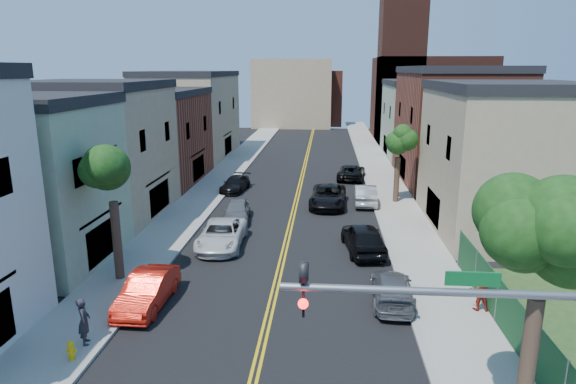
% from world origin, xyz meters
% --- Properties ---
extents(sidewalk_left, '(3.20, 100.00, 0.15)m').
position_xyz_m(sidewalk_left, '(-7.90, 40.00, 0.07)').
color(sidewalk_left, gray).
rests_on(sidewalk_left, ground).
extents(sidewalk_right, '(3.20, 100.00, 0.15)m').
position_xyz_m(sidewalk_right, '(7.90, 40.00, 0.07)').
color(sidewalk_right, gray).
rests_on(sidewalk_right, ground).
extents(curb_left, '(0.30, 100.00, 0.15)m').
position_xyz_m(curb_left, '(-6.15, 40.00, 0.07)').
color(curb_left, gray).
rests_on(curb_left, ground).
extents(curb_right, '(0.30, 100.00, 0.15)m').
position_xyz_m(curb_right, '(6.15, 40.00, 0.07)').
color(curb_right, gray).
rests_on(curb_right, ground).
extents(bldg_left_palegrn, '(9.00, 8.00, 8.50)m').
position_xyz_m(bldg_left_palegrn, '(-14.00, 16.00, 4.25)').
color(bldg_left_palegrn, gray).
rests_on(bldg_left_palegrn, ground).
extents(bldg_left_tan_near, '(9.00, 10.00, 9.00)m').
position_xyz_m(bldg_left_tan_near, '(-14.00, 25.00, 4.50)').
color(bldg_left_tan_near, '#998466').
rests_on(bldg_left_tan_near, ground).
extents(bldg_left_brick, '(9.00, 12.00, 8.00)m').
position_xyz_m(bldg_left_brick, '(-14.00, 36.00, 4.00)').
color(bldg_left_brick, brown).
rests_on(bldg_left_brick, ground).
extents(bldg_left_tan_far, '(9.00, 16.00, 9.50)m').
position_xyz_m(bldg_left_tan_far, '(-14.00, 50.00, 4.75)').
color(bldg_left_tan_far, '#998466').
rests_on(bldg_left_tan_far, ground).
extents(bldg_right_tan, '(9.00, 12.00, 9.00)m').
position_xyz_m(bldg_right_tan, '(14.00, 24.00, 4.50)').
color(bldg_right_tan, '#998466').
rests_on(bldg_right_tan, ground).
extents(bldg_right_brick, '(9.00, 14.00, 10.00)m').
position_xyz_m(bldg_right_brick, '(14.00, 38.00, 5.00)').
color(bldg_right_brick, brown).
rests_on(bldg_right_brick, ground).
extents(bldg_right_palegrn, '(9.00, 12.00, 8.50)m').
position_xyz_m(bldg_right_palegrn, '(14.00, 52.00, 4.25)').
color(bldg_right_palegrn, gray).
rests_on(bldg_right_palegrn, ground).
extents(church, '(16.20, 14.20, 22.60)m').
position_xyz_m(church, '(16.33, 67.07, 7.24)').
color(church, '#4C2319').
rests_on(church, ground).
extents(backdrop_left, '(14.00, 8.00, 12.00)m').
position_xyz_m(backdrop_left, '(-4.00, 82.00, 6.00)').
color(backdrop_left, '#998466').
rests_on(backdrop_left, ground).
extents(backdrop_center, '(10.00, 8.00, 10.00)m').
position_xyz_m(backdrop_center, '(0.00, 86.00, 5.00)').
color(backdrop_center, brown).
rests_on(backdrop_center, ground).
extents(fence_right, '(0.04, 15.00, 1.90)m').
position_xyz_m(fence_right, '(9.50, 9.50, 1.10)').
color(fence_right, '#143F1E').
rests_on(fence_right, sidewalk_right).
extents(tree_left_mid, '(5.20, 5.20, 9.29)m').
position_xyz_m(tree_left_mid, '(-7.88, 14.01, 6.58)').
color(tree_left_mid, '#3E2D1F').
rests_on(tree_left_mid, sidewalk_left).
extents(tree_right_corner, '(5.80, 5.80, 10.35)m').
position_xyz_m(tree_right_corner, '(7.93, 4.01, 7.31)').
color(tree_right_corner, '#3E2D1F').
rests_on(tree_right_corner, sidewalk_right).
extents(tree_right_far, '(4.40, 4.40, 8.03)m').
position_xyz_m(tree_right_far, '(7.92, 30.01, 5.76)').
color(tree_right_far, '#3E2D1F').
rests_on(tree_right_far, sidewalk_right).
extents(red_sedan, '(1.70, 4.65, 1.52)m').
position_xyz_m(red_sedan, '(-5.50, 11.41, 0.76)').
color(red_sedan, red).
rests_on(red_sedan, ground).
extents(white_pickup, '(2.62, 5.49, 1.51)m').
position_xyz_m(white_pickup, '(-3.80, 19.19, 0.75)').
color(white_pickup, silver).
rests_on(white_pickup, ground).
extents(grey_car_left, '(2.14, 4.47, 1.47)m').
position_xyz_m(grey_car_left, '(-3.80, 24.30, 0.74)').
color(grey_car_left, '#5A5D62').
rests_on(grey_car_left, ground).
extents(black_car_left, '(2.35, 4.59, 1.28)m').
position_xyz_m(black_car_left, '(-5.50, 32.87, 0.64)').
color(black_car_left, black).
rests_on(black_car_left, ground).
extents(grey_car_right, '(2.03, 4.59, 1.31)m').
position_xyz_m(grey_car_right, '(5.44, 12.66, 0.65)').
color(grey_car_right, '#515358').
rests_on(grey_car_right, ground).
extents(black_car_right, '(2.68, 5.26, 1.71)m').
position_xyz_m(black_car_right, '(4.59, 19.00, 0.86)').
color(black_car_right, black).
rests_on(black_car_right, ground).
extents(silver_car_right, '(1.73, 4.76, 1.56)m').
position_xyz_m(silver_car_right, '(5.45, 29.49, 0.78)').
color(silver_car_right, '#989B9F').
rests_on(silver_car_right, ground).
extents(dark_car_right_far, '(3.03, 5.43, 1.44)m').
position_xyz_m(dark_car_right_far, '(4.79, 38.50, 0.72)').
color(dark_car_right_far, black).
rests_on(dark_car_right_far, ground).
extents(black_suv_lane, '(2.98, 5.89, 1.60)m').
position_xyz_m(black_suv_lane, '(2.55, 28.68, 0.80)').
color(black_suv_lane, black).
rests_on(black_suv_lane, ground).
extents(pedestrian_left, '(0.68, 0.80, 1.87)m').
position_xyz_m(pedestrian_left, '(-6.70, 7.97, 1.08)').
color(pedestrian_left, '#222128').
rests_on(pedestrian_left, sidewalk_left).
extents(pedestrian_right, '(0.90, 0.72, 1.76)m').
position_xyz_m(pedestrian_right, '(9.10, 11.94, 1.03)').
color(pedestrian_right, '#A62719').
rests_on(pedestrian_right, sidewalk_right).
extents(fire_hydrant, '(0.35, 0.35, 0.73)m').
position_xyz_m(fire_hydrant, '(-6.70, 6.89, 0.53)').
color(fire_hydrant, gold).
rests_on(fire_hydrant, sidewalk_left).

